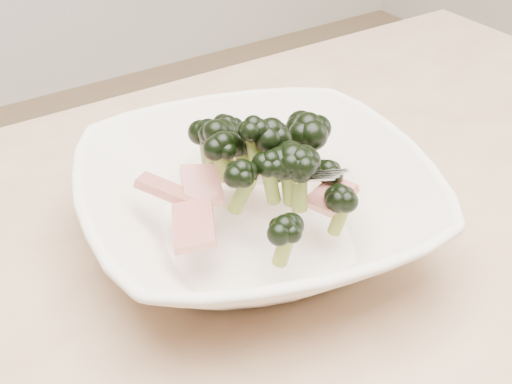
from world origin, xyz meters
TOP-DOWN VIEW (x-y plane):
  - dining_table at (0.00, 0.00)m, footprint 1.20×0.80m
  - broccoli_dish at (0.03, 0.07)m, footprint 0.36×0.36m

SIDE VIEW (x-z plane):
  - dining_table at x=0.00m, z-range 0.28..1.03m
  - broccoli_dish at x=0.03m, z-range 0.73..0.85m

